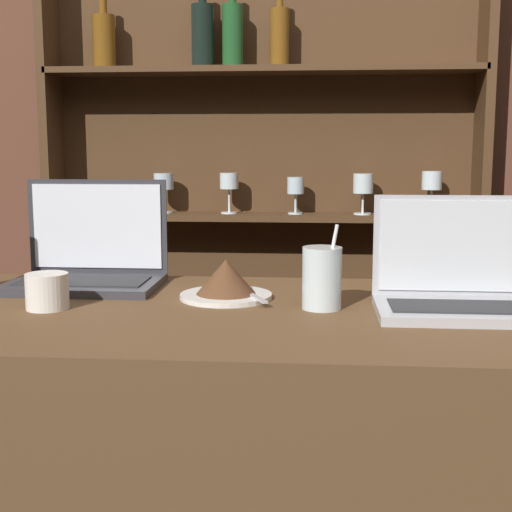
{
  "coord_description": "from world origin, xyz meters",
  "views": [
    {
      "loc": [
        0.06,
        -1.01,
        1.31
      ],
      "look_at": [
        -0.06,
        0.38,
        1.1
      ],
      "focal_mm": 50.0,
      "sensor_mm": 36.0,
      "label": 1
    }
  ],
  "objects": [
    {
      "name": "back_wall",
      "position": [
        0.0,
        1.55,
        1.35
      ],
      "size": [
        7.0,
        0.06,
        2.7
      ],
      "color": "brown",
      "rests_on": "ground_plane"
    },
    {
      "name": "back_shelf",
      "position": [
        -0.13,
        1.47,
        1.03
      ],
      "size": [
        1.49,
        0.18,
        1.96
      ],
      "color": "#472D19",
      "rests_on": "ground_plane"
    },
    {
      "name": "laptop_near",
      "position": [
        -0.45,
        0.56,
        1.05
      ],
      "size": [
        0.33,
        0.23,
        0.24
      ],
      "color": "#333338",
      "rests_on": "bar_counter"
    },
    {
      "name": "laptop_far",
      "position": [
        0.34,
        0.36,
        1.05
      ],
      "size": [
        0.33,
        0.2,
        0.22
      ],
      "color": "#ADADB2",
      "rests_on": "bar_counter"
    },
    {
      "name": "cake_plate",
      "position": [
        -0.13,
        0.44,
        1.03
      ],
      "size": [
        0.19,
        0.19,
        0.08
      ],
      "color": "silver",
      "rests_on": "bar_counter"
    },
    {
      "name": "water_glass",
      "position": [
        0.07,
        0.37,
        1.06
      ],
      "size": [
        0.08,
        0.08,
        0.17
      ],
      "color": "silver",
      "rests_on": "bar_counter"
    },
    {
      "name": "coffee_cup",
      "position": [
        -0.46,
        0.32,
        1.03
      ],
      "size": [
        0.08,
        0.08,
        0.07
      ],
      "color": "silver",
      "rests_on": "bar_counter"
    }
  ]
}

